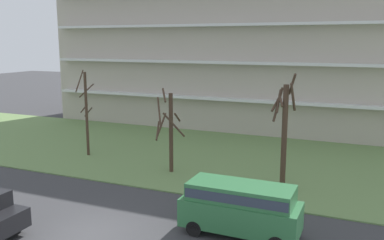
# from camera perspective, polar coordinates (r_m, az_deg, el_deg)

# --- Properties ---
(ground) EXTENTS (160.00, 160.00, 0.00)m
(ground) POSITION_cam_1_polar(r_m,az_deg,el_deg) (19.87, -13.56, -14.86)
(ground) COLOR #38383A
(grass_lawn_strip) EXTENTS (80.00, 16.00, 0.08)m
(grass_lawn_strip) POSITION_cam_1_polar(r_m,az_deg,el_deg) (31.44, 1.82, -4.87)
(grass_lawn_strip) COLOR #66844C
(grass_lawn_strip) RESTS_ON ground
(apartment_building) EXTENTS (40.07, 13.04, 19.80)m
(apartment_building) POSITION_cam_1_polar(r_m,az_deg,el_deg) (43.70, 8.77, 12.44)
(apartment_building) COLOR #B2A899
(apartment_building) RESTS_ON ground
(tree_far_left) EXTENTS (1.06, 1.32, 6.40)m
(tree_far_left) POSITION_cam_1_polar(r_m,az_deg,el_deg) (31.79, -14.23, 1.09)
(tree_far_left) COLOR #423023
(tree_far_left) RESTS_ON ground
(tree_left) EXTENTS (2.22, 1.86, 5.54)m
(tree_left) POSITION_cam_1_polar(r_m,az_deg,el_deg) (26.86, -3.13, -1.30)
(tree_left) COLOR #423023
(tree_left) RESTS_ON ground
(tree_center) EXTENTS (1.33, 1.26, 6.72)m
(tree_center) POSITION_cam_1_polar(r_m,az_deg,el_deg) (24.58, 12.44, -1.13)
(tree_center) COLOR #423023
(tree_center) RESTS_ON ground
(van_green_center_left) EXTENTS (5.21, 2.03, 2.36)m
(van_green_center_left) POSITION_cam_1_polar(r_m,az_deg,el_deg) (18.80, 6.62, -11.49)
(van_green_center_left) COLOR #2D6B3D
(van_green_center_left) RESTS_ON ground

